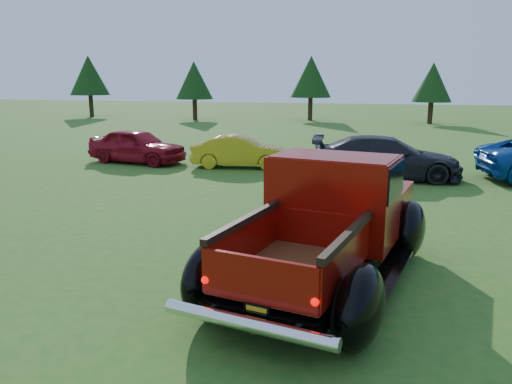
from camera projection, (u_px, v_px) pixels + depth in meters
The scene contains 9 objects.
ground at pixel (229, 246), 9.82m from camera, with size 120.00×120.00×0.00m, color #2A5E1B.
tree_far_west at pixel (89, 75), 42.73m from camera, with size 3.33×3.33×5.20m.
tree_west at pixel (194, 80), 39.44m from camera, with size 2.94×2.94×4.60m.
tree_mid_left at pixel (311, 77), 39.07m from camera, with size 3.20×3.20×5.00m.
tree_mid_right at pixel (433, 82), 36.02m from camera, with size 2.82×2.82×4.40m.
pickup_truck at pixel (333, 219), 8.18m from camera, with size 3.43×5.74×2.02m.
show_car_red at pixel (137, 146), 19.46m from camera, with size 1.57×3.91×1.33m, color maroon.
show_car_yellow at pixel (240, 152), 18.45m from camera, with size 1.24×3.57×1.18m, color gold.
show_car_grey at pixel (386, 158), 16.34m from camera, with size 1.95×4.79×1.39m, color black.
Camera 1 is at (2.86, -8.91, 3.21)m, focal length 35.00 mm.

